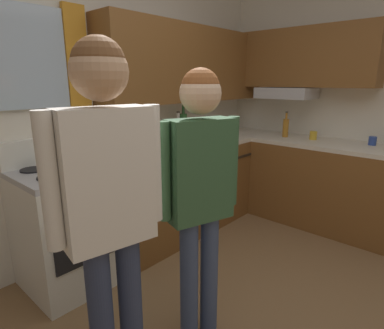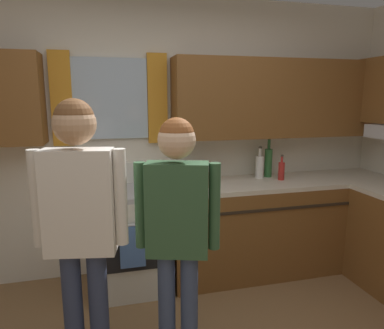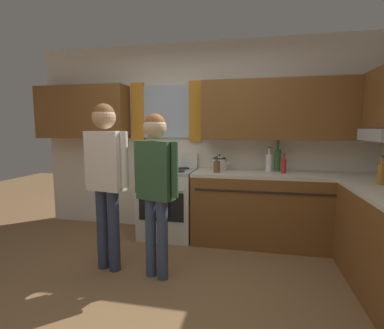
{
  "view_description": "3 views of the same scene",
  "coord_description": "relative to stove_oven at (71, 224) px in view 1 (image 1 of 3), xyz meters",
  "views": [
    {
      "loc": [
        -1.35,
        -0.61,
        1.52
      ],
      "look_at": [
        0.12,
        0.71,
        0.99
      ],
      "focal_mm": 29.84,
      "sensor_mm": 36.0,
      "label": 1
    },
    {
      "loc": [
        -0.5,
        -1.43,
        1.69
      ],
      "look_at": [
        0.1,
        0.94,
        1.21
      ],
      "focal_mm": 32.68,
      "sensor_mm": 36.0,
      "label": 2
    },
    {
      "loc": [
        0.78,
        -2.09,
        1.44
      ],
      "look_at": [
        0.18,
        0.75,
        1.08
      ],
      "focal_mm": 26.98,
      "sensor_mm": 36.0,
      "label": 3
    }
  ],
  "objects": [
    {
      "name": "kitchen_counter_run",
      "position": [
        1.83,
        -0.46,
        -0.02
      ],
      "size": [
        2.25,
        2.2,
        0.9
      ],
      "color": "brown",
      "rests_on": "ground"
    },
    {
      "name": "adult_in_plaid",
      "position": [
        0.21,
        -1.1,
        0.53
      ],
      "size": [
        0.47,
        0.25,
        1.58
      ],
      "color": "#38476B",
      "rests_on": "ground"
    },
    {
      "name": "back_wall_unit",
      "position": [
        0.36,
        0.27,
        0.99
      ],
      "size": [
        4.6,
        0.42,
        2.6
      ],
      "color": "silver",
      "rests_on": "ground"
    },
    {
      "name": "stove_oven",
      "position": [
        0.0,
        0.0,
        0.0
      ],
      "size": [
        0.7,
        0.67,
        1.1
      ],
      "color": "silver",
      "rests_on": "ground"
    },
    {
      "name": "mug_cobalt_blue",
      "position": [
        2.45,
        -1.41,
        0.48
      ],
      "size": [
        0.11,
        0.07,
        0.08
      ],
      "color": "#2D479E",
      "rests_on": "kitchen_counter_run"
    },
    {
      "name": "bottle_oil_amber",
      "position": [
        2.32,
        -0.56,
        0.54
      ],
      "size": [
        0.06,
        0.06,
        0.29
      ],
      "color": "#B27223",
      "rests_on": "kitchen_counter_run"
    },
    {
      "name": "bottle_milk_white",
      "position": [
        1.3,
        0.13,
        0.55
      ],
      "size": [
        0.08,
        0.08,
        0.31
      ],
      "color": "white",
      "rests_on": "kitchen_counter_run"
    },
    {
      "name": "bottle_sauce_red",
      "position": [
        1.47,
        0.0,
        0.53
      ],
      "size": [
        0.06,
        0.06,
        0.25
      ],
      "color": "red",
      "rests_on": "kitchen_counter_run"
    },
    {
      "name": "adult_left",
      "position": [
        -0.33,
        -1.04,
        0.59
      ],
      "size": [
        0.51,
        0.23,
        1.68
      ],
      "color": "#2D3856",
      "rests_on": "ground"
    },
    {
      "name": "stovetop_kettle",
      "position": [
        0.67,
        0.11,
        0.53
      ],
      "size": [
        0.27,
        0.2,
        0.21
      ],
      "color": "silver",
      "rests_on": "kitchen_counter_run"
    },
    {
      "name": "bottle_wine_green",
      "position": [
        1.4,
        0.16,
        0.58
      ],
      "size": [
        0.08,
        0.08,
        0.39
      ],
      "color": "#2D6633",
      "rests_on": "kitchen_counter_run"
    },
    {
      "name": "mug_mustard_yellow",
      "position": [
        2.36,
        -0.86,
        0.48
      ],
      "size": [
        0.12,
        0.08,
        0.09
      ],
      "color": "gold",
      "rests_on": "kitchen_counter_run"
    },
    {
      "name": "bottle_squat_brown",
      "position": [
        0.66,
        -0.1,
        0.51
      ],
      "size": [
        0.08,
        0.08,
        0.21
      ],
      "color": "brown",
      "rests_on": "kitchen_counter_run"
    }
  ]
}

